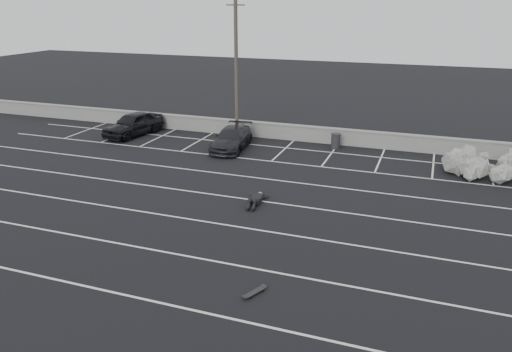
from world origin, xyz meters
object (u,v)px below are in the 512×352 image
at_px(person, 257,196).
at_px(skateboard, 255,292).
at_px(car_left, 133,124).
at_px(utility_pole, 236,69).
at_px(trash_bin, 336,141).
at_px(riprap_pile, 485,169).
at_px(car_right, 231,139).

relative_size(person, skateboard, 3.14).
bearing_deg(car_left, utility_pole, 25.66).
distance_m(utility_pole, trash_bin, 8.06).
bearing_deg(skateboard, riprap_pile, 87.06).
bearing_deg(person, skateboard, -75.62).
bearing_deg(person, car_right, 115.61).
height_order(car_left, skateboard, car_left).
bearing_deg(car_left, skateboard, -35.43).
bearing_deg(trash_bin, skateboard, -87.07).
relative_size(utility_pole, person, 3.57).
xyz_separation_m(car_left, person, (12.26, -8.48, -0.55)).
distance_m(riprap_pile, person, 12.59).
height_order(trash_bin, person, trash_bin).
bearing_deg(car_left, person, -23.06).
height_order(utility_pole, riprap_pile, utility_pole).
distance_m(trash_bin, person, 10.18).
bearing_deg(skateboard, person, 133.85).
bearing_deg(car_right, car_left, 168.17).
bearing_deg(car_right, riprap_pile, -7.83).
relative_size(utility_pole, skateboard, 11.22).
bearing_deg(utility_pole, person, -63.25).
bearing_deg(riprap_pile, person, -144.86).
relative_size(trash_bin, riprap_pile, 0.18).
bearing_deg(utility_pole, car_right, -75.73).
bearing_deg(utility_pole, trash_bin, -1.82).
bearing_deg(car_right, person, -65.68).
height_order(trash_bin, riprap_pile, riprap_pile).
height_order(utility_pole, person, utility_pole).
height_order(riprap_pile, person, riprap_pile).
height_order(car_left, person, car_left).
xyz_separation_m(trash_bin, riprap_pile, (8.60, -2.79, -0.03)).
bearing_deg(person, trash_bin, 75.58).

